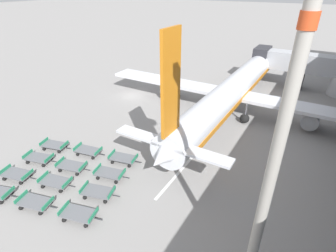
{
  "coord_description": "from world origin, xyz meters",
  "views": [
    {
      "loc": [
        25.82,
        -32.32,
        16.72
      ],
      "look_at": [
        13.07,
        -10.76,
        2.93
      ],
      "focal_mm": 28.0,
      "sensor_mm": 36.0,
      "label": 1
    }
  ],
  "objects_px": {
    "baggage_dolly_row_near_col_c": "(79,214)",
    "baggage_dolly_row_far_col_c": "(123,158)",
    "baggage_dolly_row_mid_a_col_a": "(17,174)",
    "baggage_dolly_row_mid_b_col_b": "(72,166)",
    "baggage_dolly_row_mid_b_col_a": "(39,158)",
    "apron_light_mast": "(283,127)",
    "baggage_dolly_row_mid_a_col_b": "(56,182)",
    "baggage_dolly_row_mid_b_col_c": "(110,174)",
    "baggage_dolly_row_far_col_a": "(55,145)",
    "baggage_dolly_row_far_col_b": "(88,151)",
    "airplane": "(235,88)",
    "baggage_dolly_row_near_col_b": "(35,203)",
    "baggage_dolly_row_mid_a_col_c": "(98,192)"
  },
  "relations": [
    {
      "from": "baggage_dolly_row_near_col_c",
      "to": "baggage_dolly_row_far_col_c",
      "type": "height_order",
      "value": "same"
    },
    {
      "from": "baggage_dolly_row_mid_a_col_a",
      "to": "baggage_dolly_row_mid_b_col_b",
      "type": "distance_m",
      "value": 5.06
    },
    {
      "from": "baggage_dolly_row_near_col_c",
      "to": "baggage_dolly_row_mid_b_col_b",
      "type": "bearing_deg",
      "value": 143.14
    },
    {
      "from": "baggage_dolly_row_mid_b_col_a",
      "to": "apron_light_mast",
      "type": "distance_m",
      "value": 25.11
    },
    {
      "from": "baggage_dolly_row_mid_a_col_a",
      "to": "baggage_dolly_row_mid_a_col_b",
      "type": "height_order",
      "value": "same"
    },
    {
      "from": "baggage_dolly_row_mid_b_col_c",
      "to": "baggage_dolly_row_far_col_a",
      "type": "bearing_deg",
      "value": 175.99
    },
    {
      "from": "baggage_dolly_row_mid_a_col_b",
      "to": "baggage_dolly_row_far_col_b",
      "type": "bearing_deg",
      "value": 102.55
    },
    {
      "from": "airplane",
      "to": "baggage_dolly_row_far_col_c",
      "type": "height_order",
      "value": "airplane"
    },
    {
      "from": "baggage_dolly_row_far_col_c",
      "to": "baggage_dolly_row_far_col_a",
      "type": "bearing_deg",
      "value": -166.42
    },
    {
      "from": "airplane",
      "to": "baggage_dolly_row_mid_a_col_a",
      "type": "relative_size",
      "value": 12.23
    },
    {
      "from": "baggage_dolly_row_mid_a_col_b",
      "to": "baggage_dolly_row_mid_b_col_b",
      "type": "bearing_deg",
      "value": 103.34
    },
    {
      "from": "baggage_dolly_row_far_col_c",
      "to": "baggage_dolly_row_mid_a_col_b",
      "type": "bearing_deg",
      "value": -116.51
    },
    {
      "from": "baggage_dolly_row_mid_b_col_c",
      "to": "baggage_dolly_row_far_col_b",
      "type": "xyz_separation_m",
      "value": [
        -4.69,
        1.77,
        0.0
      ]
    },
    {
      "from": "baggage_dolly_row_mid_b_col_a",
      "to": "baggage_dolly_row_far_col_b",
      "type": "relative_size",
      "value": 1.0
    },
    {
      "from": "baggage_dolly_row_mid_a_col_a",
      "to": "baggage_dolly_row_mid_b_col_b",
      "type": "height_order",
      "value": "same"
    },
    {
      "from": "baggage_dolly_row_mid_a_col_b",
      "to": "baggage_dolly_row_mid_b_col_a",
      "type": "distance_m",
      "value": 4.91
    },
    {
      "from": "baggage_dolly_row_mid_a_col_b",
      "to": "baggage_dolly_row_mid_b_col_c",
      "type": "xyz_separation_m",
      "value": [
        3.52,
        3.49,
        0.0
      ]
    },
    {
      "from": "baggage_dolly_row_mid_b_col_a",
      "to": "baggage_dolly_row_mid_b_col_c",
      "type": "relative_size",
      "value": 1.0
    },
    {
      "from": "baggage_dolly_row_near_col_c",
      "to": "baggage_dolly_row_mid_a_col_a",
      "type": "height_order",
      "value": "same"
    },
    {
      "from": "airplane",
      "to": "baggage_dolly_row_mid_a_col_b",
      "type": "bearing_deg",
      "value": -109.55
    },
    {
      "from": "baggage_dolly_row_mid_b_col_c",
      "to": "baggage_dolly_row_far_col_c",
      "type": "height_order",
      "value": "same"
    },
    {
      "from": "baggage_dolly_row_near_col_b",
      "to": "baggage_dolly_row_far_col_a",
      "type": "distance_m",
      "value": 8.98
    },
    {
      "from": "baggage_dolly_row_mid_a_col_c",
      "to": "baggage_dolly_row_mid_b_col_a",
      "type": "height_order",
      "value": "same"
    },
    {
      "from": "baggage_dolly_row_mid_a_col_a",
      "to": "apron_light_mast",
      "type": "height_order",
      "value": "apron_light_mast"
    },
    {
      "from": "baggage_dolly_row_mid_a_col_b",
      "to": "baggage_dolly_row_mid_b_col_b",
      "type": "relative_size",
      "value": 1.0
    },
    {
      "from": "baggage_dolly_row_near_col_c",
      "to": "baggage_dolly_row_mid_a_col_b",
      "type": "relative_size",
      "value": 1.0
    },
    {
      "from": "baggage_dolly_row_far_col_a",
      "to": "baggage_dolly_row_near_col_c",
      "type": "bearing_deg",
      "value": -29.55
    },
    {
      "from": "baggage_dolly_row_far_col_c",
      "to": "baggage_dolly_row_near_col_b",
      "type": "bearing_deg",
      "value": -105.2
    },
    {
      "from": "airplane",
      "to": "baggage_dolly_row_mid_a_col_c",
      "type": "height_order",
      "value": "airplane"
    },
    {
      "from": "baggage_dolly_row_far_col_b",
      "to": "baggage_dolly_row_far_col_c",
      "type": "relative_size",
      "value": 1.0
    },
    {
      "from": "baggage_dolly_row_mid_b_col_b",
      "to": "baggage_dolly_row_far_col_a",
      "type": "height_order",
      "value": "same"
    },
    {
      "from": "baggage_dolly_row_far_col_b",
      "to": "baggage_dolly_row_mid_a_col_a",
      "type": "bearing_deg",
      "value": -114.76
    },
    {
      "from": "baggage_dolly_row_near_col_b",
      "to": "baggage_dolly_row_far_col_b",
      "type": "distance_m",
      "value": 8.08
    },
    {
      "from": "baggage_dolly_row_near_col_c",
      "to": "baggage_dolly_row_far_col_a",
      "type": "bearing_deg",
      "value": 150.45
    },
    {
      "from": "baggage_dolly_row_far_col_a",
      "to": "baggage_dolly_row_far_col_b",
      "type": "bearing_deg",
      "value": 15.63
    },
    {
      "from": "baggage_dolly_row_far_col_b",
      "to": "apron_light_mast",
      "type": "distance_m",
      "value": 22.69
    },
    {
      "from": "baggage_dolly_row_near_col_b",
      "to": "apron_light_mast",
      "type": "bearing_deg",
      "value": 7.26
    },
    {
      "from": "baggage_dolly_row_mid_a_col_a",
      "to": "baggage_dolly_row_mid_b_col_c",
      "type": "xyz_separation_m",
      "value": [
        7.65,
        4.66,
        0.0
      ]
    },
    {
      "from": "baggage_dolly_row_near_col_b",
      "to": "baggage_dolly_row_near_col_c",
      "type": "relative_size",
      "value": 1.0
    },
    {
      "from": "baggage_dolly_row_mid_b_col_c",
      "to": "baggage_dolly_row_far_col_b",
      "type": "height_order",
      "value": "same"
    },
    {
      "from": "baggage_dolly_row_mid_b_col_c",
      "to": "baggage_dolly_row_far_col_c",
      "type": "distance_m",
      "value": 2.67
    },
    {
      "from": "baggage_dolly_row_near_col_c",
      "to": "baggage_dolly_row_mid_a_col_a",
      "type": "distance_m",
      "value": 8.95
    },
    {
      "from": "baggage_dolly_row_mid_b_col_c",
      "to": "baggage_dolly_row_far_col_c",
      "type": "bearing_deg",
      "value": 100.01
    },
    {
      "from": "apron_light_mast",
      "to": "baggage_dolly_row_mid_a_col_a",
      "type": "bearing_deg",
      "value": -178.04
    },
    {
      "from": "baggage_dolly_row_near_col_c",
      "to": "baggage_dolly_row_far_col_a",
      "type": "relative_size",
      "value": 1.0
    },
    {
      "from": "baggage_dolly_row_mid_a_col_a",
      "to": "baggage_dolly_row_mid_a_col_c",
      "type": "xyz_separation_m",
      "value": [
        8.48,
        2.19,
        0.0
      ]
    },
    {
      "from": "baggage_dolly_row_far_col_b",
      "to": "baggage_dolly_row_near_col_b",
      "type": "bearing_deg",
      "value": -76.75
    },
    {
      "from": "baggage_dolly_row_far_col_a",
      "to": "apron_light_mast",
      "type": "height_order",
      "value": "apron_light_mast"
    },
    {
      "from": "baggage_dolly_row_mid_a_col_c",
      "to": "baggage_dolly_row_mid_b_col_c",
      "type": "height_order",
      "value": "same"
    },
    {
      "from": "baggage_dolly_row_mid_a_col_a",
      "to": "baggage_dolly_row_far_col_b",
      "type": "bearing_deg",
      "value": 65.24
    }
  ]
}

